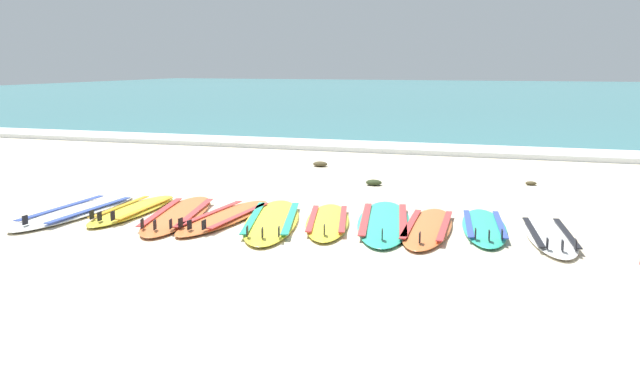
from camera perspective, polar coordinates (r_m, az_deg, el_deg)
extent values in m
plane|color=beige|center=(9.09, -2.44, -1.91)|extent=(80.00, 80.00, 0.00)
cube|color=teal|center=(44.92, 14.55, 7.76)|extent=(80.00, 60.00, 0.10)
cube|color=white|center=(15.90, 6.84, 3.58)|extent=(80.00, 1.39, 0.11)
ellipsoid|color=silver|center=(9.69, -19.23, -1.50)|extent=(0.63, 2.44, 0.07)
cube|color=#334CB2|center=(9.82, -20.27, -1.18)|extent=(0.10, 1.71, 0.01)
cube|color=#334CB2|center=(9.56, -18.20, -1.36)|extent=(0.10, 1.71, 0.01)
cube|color=black|center=(8.96, -22.92, -2.12)|extent=(0.01, 0.09, 0.11)
ellipsoid|color=yellow|center=(9.56, -14.98, -1.43)|extent=(0.68, 2.11, 0.07)
cube|color=gold|center=(9.64, -15.97, -1.13)|extent=(0.18, 1.46, 0.01)
cube|color=gold|center=(9.46, -14.00, -1.25)|extent=(0.18, 1.46, 0.01)
cube|color=black|center=(8.86, -17.54, -1.90)|extent=(0.02, 0.09, 0.11)
cube|color=black|center=(8.98, -18.12, -1.77)|extent=(0.02, 0.09, 0.11)
cube|color=black|center=(8.84, -16.54, -1.88)|extent=(0.02, 0.09, 0.11)
ellipsoid|color=orange|center=(9.14, -11.51, -1.82)|extent=(1.19, 2.53, 0.07)
cube|color=#D13838|center=(9.19, -12.84, -1.54)|extent=(0.50, 1.68, 0.01)
cube|color=#D13838|center=(9.07, -10.17, -1.60)|extent=(0.50, 1.68, 0.01)
cube|color=black|center=(8.23, -13.32, -2.62)|extent=(0.03, 0.09, 0.11)
cube|color=black|center=(8.34, -14.30, -2.50)|extent=(0.03, 0.09, 0.11)
cube|color=black|center=(8.24, -12.08, -2.56)|extent=(0.03, 0.09, 0.11)
ellipsoid|color=orange|center=(8.91, -7.71, -2.02)|extent=(0.63, 2.25, 0.07)
cube|color=#D13838|center=(8.99, -8.85, -1.67)|extent=(0.13, 1.57, 0.01)
cube|color=#D13838|center=(8.81, -6.56, -1.87)|extent=(0.13, 1.57, 0.01)
cube|color=black|center=(8.15, -10.60, -2.64)|extent=(0.01, 0.09, 0.11)
cube|color=black|center=(8.28, -11.30, -2.46)|extent=(0.01, 0.09, 0.11)
cube|color=black|center=(8.12, -9.45, -2.65)|extent=(0.01, 0.09, 0.11)
ellipsoid|color=yellow|center=(8.65, -3.94, -2.33)|extent=(1.33, 2.63, 0.07)
cube|color=teal|center=(8.67, -5.45, -2.05)|extent=(0.59, 1.74, 0.01)
cube|color=teal|center=(8.62, -2.42, -2.08)|extent=(0.59, 1.74, 0.01)
cube|color=black|center=(7.67, -4.72, -3.32)|extent=(0.04, 0.09, 0.11)
cube|color=black|center=(7.75, -5.96, -3.20)|extent=(0.04, 0.09, 0.11)
cube|color=black|center=(7.71, -3.37, -3.23)|extent=(0.04, 0.09, 0.11)
ellipsoid|color=yellow|center=(8.59, 0.62, -2.40)|extent=(1.05, 2.15, 0.07)
cube|color=#D13838|center=(8.59, -0.63, -2.11)|extent=(0.46, 1.43, 0.01)
cube|color=#D13838|center=(8.58, 1.88, -2.14)|extent=(0.46, 1.43, 0.01)
cube|color=black|center=(7.78, 0.35, -3.09)|extent=(0.04, 0.09, 0.11)
ellipsoid|color=#2DB793|center=(8.59, 5.24, -2.45)|extent=(1.16, 2.63, 0.07)
cube|color=#D13838|center=(8.58, 3.71, -2.15)|extent=(0.46, 1.77, 0.01)
cube|color=#D13838|center=(8.58, 6.78, -2.21)|extent=(0.46, 1.77, 0.01)
cube|color=black|center=(7.60, 5.10, -3.46)|extent=(0.03, 0.09, 0.11)
ellipsoid|color=orange|center=(8.37, 8.77, -2.87)|extent=(0.71, 2.25, 0.07)
cube|color=#D13838|center=(8.38, 7.42, -2.53)|extent=(0.19, 1.55, 0.01)
cube|color=#D13838|center=(8.34, 10.14, -2.67)|extent=(0.19, 1.55, 0.01)
cube|color=black|center=(7.51, 8.14, -3.69)|extent=(0.02, 0.09, 0.11)
ellipsoid|color=#2DB793|center=(8.53, 13.24, -2.78)|extent=(0.82, 2.09, 0.07)
cube|color=#334CB2|center=(8.51, 12.01, -2.47)|extent=(0.29, 1.42, 0.01)
cube|color=#334CB2|center=(8.53, 14.48, -2.54)|extent=(0.29, 1.42, 0.01)
cube|color=black|center=(7.74, 13.63, -3.47)|extent=(0.03, 0.09, 0.11)
cube|color=black|center=(7.79, 12.57, -3.33)|extent=(0.03, 0.09, 0.11)
cube|color=black|center=(7.81, 14.62, -3.39)|extent=(0.03, 0.09, 0.11)
ellipsoid|color=white|center=(8.31, 18.21, -3.38)|extent=(0.83, 2.08, 0.07)
cube|color=black|center=(8.27, 16.98, -3.08)|extent=(0.30, 1.41, 0.01)
cube|color=black|center=(8.33, 19.47, -3.13)|extent=(0.30, 1.41, 0.01)
cube|color=black|center=(7.53, 19.16, -4.14)|extent=(0.03, 0.09, 0.11)
cube|color=black|center=(7.56, 18.05, -4.01)|extent=(0.03, 0.09, 0.11)
cube|color=black|center=(7.61, 20.12, -4.05)|extent=(0.03, 0.09, 0.11)
ellipsoid|color=#4C4228|center=(11.81, 16.83, 0.69)|extent=(0.18, 0.14, 0.06)
ellipsoid|color=#4C4228|center=(13.33, 0.01, 2.30)|extent=(0.28, 0.22, 0.10)
ellipsoid|color=#2D381E|center=(11.32, 4.41, 0.78)|extent=(0.26, 0.21, 0.09)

